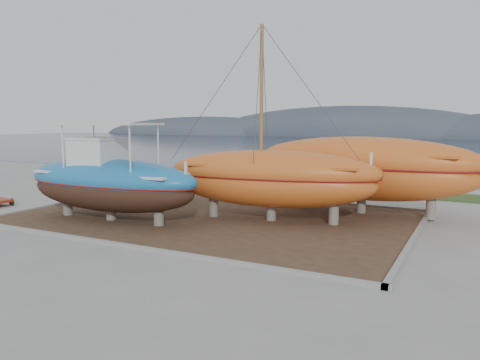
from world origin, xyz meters
The scene contains 10 objects.
ground centered at (0.00, 0.00, 0.00)m, with size 140.00×140.00×0.00m, color gray.
dirt_patch centered at (0.00, 4.00, 0.03)m, with size 18.00×12.00×0.06m, color #422D1E.
curb_frame centered at (0.00, 4.00, 0.07)m, with size 18.60×12.60×0.15m, color gray, non-canonical shape.
grass_strip centered at (0.00, 15.50, 0.04)m, with size 44.00×3.00×0.08m, color #284219.
sea centered at (0.00, 70.00, 0.00)m, with size 260.00×100.00×0.04m, color #192332, non-canonical shape.
mountain_ridge centered at (0.00, 125.00, 0.00)m, with size 200.00×36.00×20.00m, color #333D49, non-canonical shape.
blue_caique centered at (-3.76, 1.18, 2.27)m, with size 9.21×2.88×4.43m, color #1D73B4, non-canonical shape.
white_dinghy centered at (-5.44, 5.79, 0.74)m, with size 4.49×1.69×1.35m, color white, non-canonical shape.
orange_sailboat centered at (2.83, 4.48, 4.43)m, with size 9.80×2.89×8.74m, color #CC5E1F, non-canonical shape.
orange_bare_hull centered at (6.09, 8.15, 1.89)m, with size 11.16×3.35×3.66m, color #CC5E1F, non-canonical shape.
Camera 1 is at (11.23, -14.87, 4.60)m, focal length 35.00 mm.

